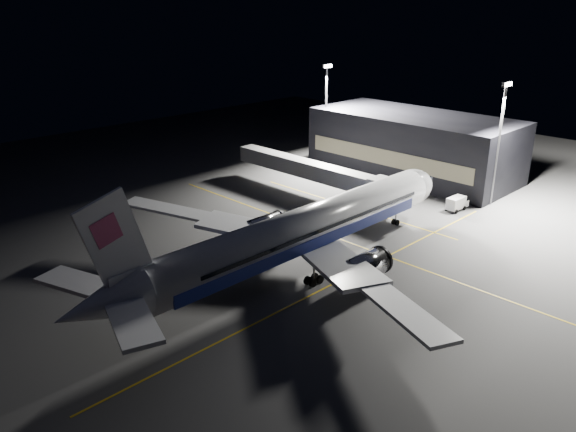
# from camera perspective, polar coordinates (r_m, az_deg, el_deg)

# --- Properties ---
(ground) EXTENTS (200.00, 200.00, 0.00)m
(ground) POSITION_cam_1_polar(r_m,az_deg,el_deg) (74.34, 1.75, -5.05)
(ground) COLOR #4C4C4F
(ground) RESTS_ON ground
(guide_line_main) EXTENTS (0.25, 80.00, 0.01)m
(guide_line_main) POSITION_cam_1_polar(r_m,az_deg,el_deg) (81.25, 6.61, -2.83)
(guide_line_main) COLOR gold
(guide_line_main) RESTS_ON ground
(guide_line_cross) EXTENTS (70.00, 0.25, 0.01)m
(guide_line_cross) POSITION_cam_1_polar(r_m,az_deg,el_deg) (70.81, 5.30, -6.53)
(guide_line_cross) COLOR gold
(guide_line_cross) RESTS_ON ground
(guide_line_side) EXTENTS (0.25, 40.00, 0.01)m
(guide_line_side) POSITION_cam_1_polar(r_m,az_deg,el_deg) (95.76, 6.46, 0.93)
(guide_line_side) COLOR gold
(guide_line_side) RESTS_ON ground
(airliner) EXTENTS (61.48, 54.22, 16.64)m
(airliner) POSITION_cam_1_polar(r_m,az_deg,el_deg) (71.51, 1.20, -1.59)
(airliner) COLOR silver
(airliner) RESTS_ON ground
(terminal) EXTENTS (18.12, 40.00, 12.00)m
(terminal) POSITION_cam_1_polar(r_m,az_deg,el_deg) (115.10, 12.60, 7.10)
(terminal) COLOR black
(terminal) RESTS_ON ground
(jet_bridge) EXTENTS (3.60, 34.40, 6.30)m
(jet_bridge) POSITION_cam_1_polar(r_m,az_deg,el_deg) (99.27, 2.94, 4.54)
(jet_bridge) COLOR #B2B2B7
(jet_bridge) RESTS_ON ground
(floodlight_mast_north) EXTENTS (2.40, 0.68, 20.70)m
(floodlight_mast_north) POSITION_cam_1_polar(r_m,az_deg,el_deg) (119.67, 3.89, 11.18)
(floodlight_mast_north) COLOR #59595E
(floodlight_mast_north) RESTS_ON ground
(floodlight_mast_south) EXTENTS (2.40, 0.67, 20.70)m
(floodlight_mast_south) POSITION_cam_1_polar(r_m,az_deg,el_deg) (99.32, 20.73, 7.87)
(floodlight_mast_south) COLOR #59595E
(floodlight_mast_south) RESTS_ON ground
(service_truck) EXTENTS (4.64, 2.18, 2.33)m
(service_truck) POSITION_cam_1_polar(r_m,az_deg,el_deg) (97.54, 16.83, 1.29)
(service_truck) COLOR white
(service_truck) RESTS_ON ground
(baggage_tug) EXTENTS (3.43, 3.16, 2.01)m
(baggage_tug) POSITION_cam_1_polar(r_m,az_deg,el_deg) (82.03, -1.72, -1.75)
(baggage_tug) COLOR black
(baggage_tug) RESTS_ON ground
(safety_cone_a) EXTENTS (0.45, 0.45, 0.67)m
(safety_cone_a) POSITION_cam_1_polar(r_m,az_deg,el_deg) (78.36, -5.61, -3.45)
(safety_cone_a) COLOR #EC4C09
(safety_cone_a) RESTS_ON ground
(safety_cone_b) EXTENTS (0.41, 0.41, 0.62)m
(safety_cone_b) POSITION_cam_1_polar(r_m,az_deg,el_deg) (79.34, -3.62, -3.09)
(safety_cone_b) COLOR #EC4C09
(safety_cone_b) RESTS_ON ground
(safety_cone_c) EXTENTS (0.39, 0.39, 0.58)m
(safety_cone_c) POSITION_cam_1_polar(r_m,az_deg,el_deg) (81.40, -3.85, -2.46)
(safety_cone_c) COLOR #EC4C09
(safety_cone_c) RESTS_ON ground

